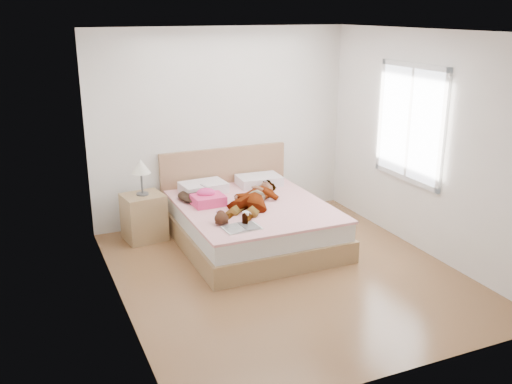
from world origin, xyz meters
The scene contains 11 objects.
ground centered at (0.00, 0.00, 0.00)m, with size 4.00×4.00×0.00m, color #523519.
woman centered at (0.01, 0.96, 0.61)m, with size 0.55×1.47×0.20m, color white.
hair centered at (-0.56, 1.41, 0.55)m, with size 0.48×0.58×0.09m, color black.
phone centered at (-0.49, 1.36, 0.69)m, with size 0.05×0.10×0.01m, color silver.
room_shell centered at (1.77, 0.30, 1.50)m, with size 4.00×4.00×4.00m.
bed centered at (0.00, 1.04, 0.28)m, with size 1.80×2.08×1.00m.
towel centered at (-0.51, 1.16, 0.59)m, with size 0.39×0.34×0.20m.
magazine centered at (-0.43, 0.26, 0.52)m, with size 0.42×0.29×0.02m.
coffee_mug centered at (-0.27, 0.52, 0.55)m, with size 0.11×0.08×0.09m.
plush_toy centered at (-0.58, 0.48, 0.58)m, with size 0.20×0.27×0.14m.
nightstand centered at (-1.22, 1.61, 0.35)m, with size 0.54×0.50×1.05m.
Camera 1 is at (-2.60, -5.15, 2.81)m, focal length 40.00 mm.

